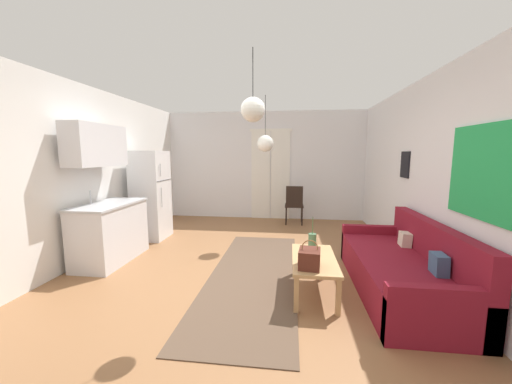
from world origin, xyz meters
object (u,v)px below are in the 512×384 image
at_px(pendant_lamp_far, 265,143).
at_px(pendant_lamp_near, 253,110).
at_px(coffee_table, 314,262).
at_px(bamboo_vase, 312,241).
at_px(handbag, 309,258).
at_px(couch, 405,271).
at_px(accent_chair, 294,203).
at_px(refrigerator, 151,195).

bearing_deg(pendant_lamp_far, pendant_lamp_near, -87.98).
height_order(coffee_table, bamboo_vase, bamboo_vase).
height_order(handbag, pendant_lamp_near, pendant_lamp_near).
height_order(bamboo_vase, handbag, bamboo_vase).
distance_m(couch, handbag, 1.24).
bearing_deg(coffee_table, accent_chair, 93.42).
xyz_separation_m(couch, coffee_table, (-1.06, -0.14, 0.10)).
bearing_deg(pendant_lamp_near, refrigerator, 135.58).
distance_m(bamboo_vase, refrigerator, 3.31).
relative_size(bamboo_vase, pendant_lamp_far, 0.41).
bearing_deg(couch, pendant_lamp_near, -164.05).
xyz_separation_m(bamboo_vase, accent_chair, (-0.20, 2.92, -0.03)).
height_order(handbag, pendant_lamp_far, pendant_lamp_far).
relative_size(coffee_table, pendant_lamp_far, 1.01).
bearing_deg(refrigerator, pendant_lamp_far, 1.62).
bearing_deg(couch, pendant_lamp_far, 135.49).
height_order(bamboo_vase, pendant_lamp_near, pendant_lamp_near).
xyz_separation_m(couch, accent_chair, (-1.26, 3.12, 0.23)).
distance_m(refrigerator, pendant_lamp_far, 2.38).
relative_size(bamboo_vase, handbag, 1.36).
bearing_deg(pendant_lamp_far, accent_chair, 67.59).
distance_m(refrigerator, accent_chair, 3.09).
xyz_separation_m(refrigerator, accent_chair, (2.73, 1.40, -0.34)).
relative_size(accent_chair, pendant_lamp_near, 1.27).
relative_size(handbag, pendant_lamp_near, 0.43).
xyz_separation_m(handbag, accent_chair, (-0.12, 3.55, -0.03)).
distance_m(bamboo_vase, handbag, 0.64).
bearing_deg(accent_chair, pendant_lamp_near, 82.61).
distance_m(handbag, accent_chair, 3.56).
bearing_deg(pendant_lamp_near, accent_chair, 82.55).
bearing_deg(accent_chair, couch, 112.01).
bearing_deg(coffee_table, pendant_lamp_near, -152.26).
height_order(refrigerator, pendant_lamp_far, pendant_lamp_far).
bearing_deg(handbag, pendant_lamp_near, -173.88).
bearing_deg(refrigerator, coffee_table, -32.46).
xyz_separation_m(coffee_table, handbag, (-0.07, -0.29, 0.16)).
height_order(couch, refrigerator, refrigerator).
xyz_separation_m(handbag, pendant_lamp_near, (-0.59, -0.06, 1.53)).
bearing_deg(refrigerator, pendant_lamp_near, -44.42).
relative_size(coffee_table, handbag, 3.32).
height_order(couch, coffee_table, couch).
bearing_deg(coffee_table, handbag, -104.35).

